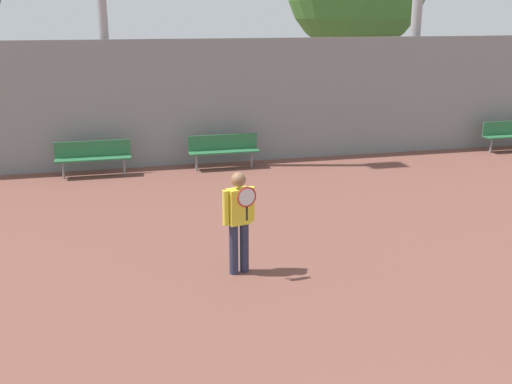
{
  "coord_description": "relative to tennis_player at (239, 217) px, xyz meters",
  "views": [
    {
      "loc": [
        -2.98,
        -1.86,
        3.94
      ],
      "look_at": [
        -0.57,
        7.85,
        0.94
      ],
      "focal_mm": 42.0,
      "sensor_mm": 36.0,
      "label": 1
    }
  ],
  "objects": [
    {
      "name": "bench_adjacent_court",
      "position": [
        1.03,
        6.6,
        -0.37
      ],
      "size": [
        1.84,
        0.4,
        0.88
      ],
      "color": "#28663D",
      "rests_on": "ground_plane"
    },
    {
      "name": "back_fence",
      "position": [
        1.14,
        7.25,
        0.73
      ],
      "size": [
        35.48,
        0.06,
        3.31
      ],
      "color": "gray",
      "rests_on": "ground_plane"
    },
    {
      "name": "bench_courtside_far",
      "position": [
        -2.29,
        6.6,
        -0.37
      ],
      "size": [
        1.84,
        0.4,
        0.88
      ],
      "color": "#28663D",
      "rests_on": "ground_plane"
    },
    {
      "name": "tennis_player",
      "position": [
        0.0,
        0.0,
        0.0
      ],
      "size": [
        0.52,
        0.46,
        1.64
      ],
      "rotation": [
        0.0,
        0.0,
        0.24
      ],
      "color": "#282D47",
      "rests_on": "ground_plane"
    }
  ]
}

